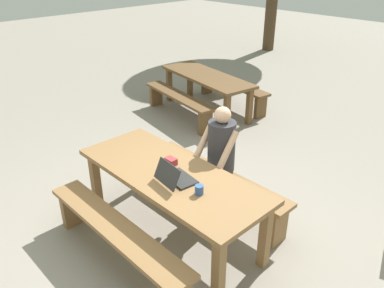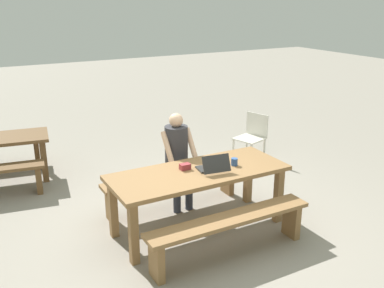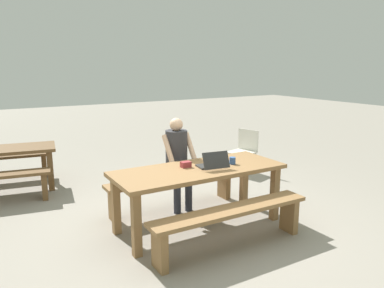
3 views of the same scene
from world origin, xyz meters
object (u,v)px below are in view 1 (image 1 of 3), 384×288
object	(u,v)px
picnic_table_front	(171,181)
person_seated	(219,153)
picnic_table_mid	(207,81)
small_pouch	(171,161)
coffee_mug	(199,190)
laptop	(175,177)

from	to	relation	value
picnic_table_front	person_seated	xyz separation A→B (m)	(0.06, 0.65, 0.10)
picnic_table_mid	small_pouch	bearing A→B (deg)	-43.02
person_seated	picnic_table_mid	bearing A→B (deg)	136.72
coffee_mug	person_seated	distance (m)	0.82
laptop	small_pouch	xyz separation A→B (m)	(-0.28, 0.19, -0.02)
picnic_table_front	picnic_table_mid	bearing A→B (deg)	128.38
laptop	small_pouch	world-z (taller)	laptop
coffee_mug	picnic_table_mid	xyz separation A→B (m)	(-2.67, 2.84, -0.21)
person_seated	picnic_table_front	bearing A→B (deg)	-94.96
coffee_mug	person_seated	world-z (taller)	person_seated
small_pouch	picnic_table_mid	distance (m)	3.39
laptop	coffee_mug	distance (m)	0.31
small_pouch	person_seated	bearing A→B (deg)	71.75
person_seated	picnic_table_mid	world-z (taller)	person_seated
picnic_table_mid	person_seated	bearing A→B (deg)	-34.22
picnic_table_front	laptop	world-z (taller)	laptop
picnic_table_front	laptop	distance (m)	0.23
picnic_table_front	picnic_table_mid	xyz separation A→B (m)	(-2.20, 2.78, -0.06)
picnic_table_front	person_seated	distance (m)	0.66
laptop	picnic_table_mid	bearing A→B (deg)	-42.85
coffee_mug	picnic_table_front	bearing A→B (deg)	172.71
picnic_table_front	person_seated	bearing A→B (deg)	85.04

